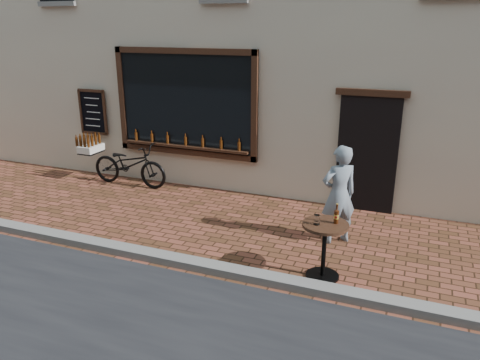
% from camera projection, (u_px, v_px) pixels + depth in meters
% --- Properties ---
extents(ground, '(90.00, 90.00, 0.00)m').
position_uv_depth(ground, '(194.00, 275.00, 6.72)').
color(ground, '#4C2C18').
rests_on(ground, ground).
extents(kerb, '(90.00, 0.25, 0.12)m').
position_uv_depth(kerb, '(200.00, 265.00, 6.88)').
color(kerb, slate).
rests_on(kerb, ground).
extents(cargo_bicycle, '(2.17, 0.65, 1.03)m').
position_uv_depth(cargo_bicycle, '(128.00, 164.00, 10.33)').
color(cargo_bicycle, black).
rests_on(cargo_bicycle, ground).
extents(bistro_table, '(0.65, 0.65, 1.11)m').
position_uv_depth(bistro_table, '(325.00, 239.00, 6.49)').
color(bistro_table, black).
rests_on(bistro_table, ground).
extents(pedestrian, '(0.71, 0.68, 1.64)m').
position_uv_depth(pedestrian, '(339.00, 195.00, 7.52)').
color(pedestrian, gray).
rests_on(pedestrian, ground).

